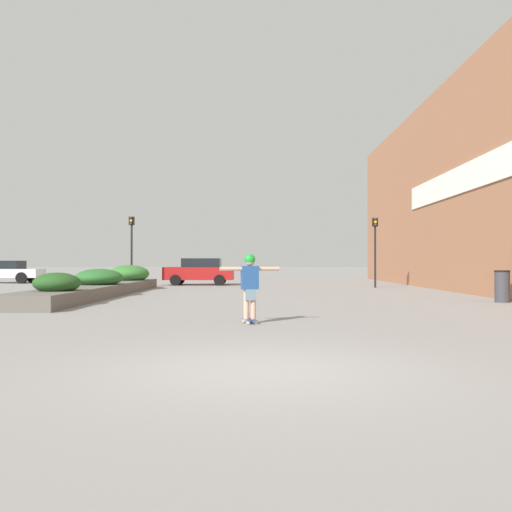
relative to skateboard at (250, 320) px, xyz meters
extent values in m
plane|color=gray|center=(0.19, -5.38, -0.07)|extent=(300.00, 300.00, 0.00)
cube|color=#9E6647|center=(9.28, 11.58, 4.88)|extent=(0.60, 43.87, 9.90)
cube|color=white|center=(8.94, 7.61, 4.87)|extent=(0.06, 24.57, 1.20)
cube|color=#605B54|center=(-6.22, 10.39, 0.16)|extent=(1.76, 15.69, 0.46)
ellipsoid|color=#234C1E|center=(-6.12, 5.19, 0.63)|extent=(1.46, 1.43, 0.65)
ellipsoid|color=#286028|center=(-6.22, 10.24, 0.66)|extent=(1.89, 2.01, 0.72)
ellipsoid|color=#33702D|center=(-6.22, 15.59, 0.71)|extent=(1.93, 2.10, 0.86)
cube|color=navy|center=(0.00, 0.00, 0.02)|extent=(0.35, 0.60, 0.01)
cylinder|color=beige|center=(-0.14, 0.17, -0.04)|extent=(0.07, 0.07, 0.06)
cylinder|color=beige|center=(0.04, 0.22, -0.04)|extent=(0.07, 0.07, 0.06)
cylinder|color=beige|center=(-0.04, -0.22, -0.04)|extent=(0.07, 0.07, 0.06)
cylinder|color=beige|center=(0.14, -0.17, -0.04)|extent=(0.07, 0.07, 0.06)
cylinder|color=tan|center=(-0.08, -0.02, 0.36)|extent=(0.15, 0.15, 0.66)
cylinder|color=tan|center=(0.08, 0.02, 0.36)|extent=(0.15, 0.15, 0.66)
cube|color=slate|center=(0.00, 0.00, 0.57)|extent=(0.28, 0.25, 0.24)
cube|color=#234C8C|center=(0.00, 0.00, 0.94)|extent=(0.41, 0.27, 0.51)
cylinder|color=tan|center=(-0.41, -0.11, 1.14)|extent=(0.49, 0.21, 0.09)
cylinder|color=tan|center=(0.41, 0.11, 1.14)|extent=(0.49, 0.21, 0.09)
sphere|color=tan|center=(0.00, 0.00, 1.31)|extent=(0.21, 0.21, 0.21)
sphere|color=green|center=(0.00, 0.00, 1.34)|extent=(0.25, 0.25, 0.25)
cylinder|color=#38383D|center=(8.37, 6.60, 0.44)|extent=(0.48, 0.48, 1.03)
cylinder|color=black|center=(8.37, 6.60, 0.98)|extent=(0.51, 0.51, 0.05)
cube|color=silver|center=(-16.24, 24.09, 0.57)|extent=(4.74, 1.77, 0.56)
cube|color=black|center=(-16.43, 24.09, 1.11)|extent=(2.61, 1.56, 0.53)
cylinder|color=black|center=(-14.77, 24.93, 0.29)|extent=(0.71, 0.22, 0.71)
cylinder|color=black|center=(-14.77, 23.24, 0.29)|extent=(0.71, 0.22, 0.71)
cube|color=maroon|center=(-3.35, 21.04, 0.62)|extent=(4.08, 1.78, 0.74)
cube|color=black|center=(-3.19, 21.04, 1.25)|extent=(2.24, 1.57, 0.51)
cylinder|color=black|center=(-4.61, 20.19, 0.25)|extent=(0.63, 0.22, 0.63)
cylinder|color=black|center=(-4.61, 21.88, 0.25)|extent=(0.63, 0.22, 0.63)
cylinder|color=black|center=(-2.09, 20.19, 0.25)|extent=(0.63, 0.22, 0.63)
cylinder|color=black|center=(-2.09, 21.88, 0.25)|extent=(0.63, 0.22, 0.63)
cylinder|color=black|center=(-6.73, 18.32, 1.62)|extent=(0.11, 0.11, 3.37)
cube|color=black|center=(-6.73, 18.32, 3.53)|extent=(0.28, 0.20, 0.45)
sphere|color=#2D2823|center=(-6.73, 18.20, 3.68)|extent=(0.15, 0.15, 0.15)
sphere|color=orange|center=(-6.73, 18.20, 3.53)|extent=(0.15, 0.15, 0.15)
sphere|color=#2D2823|center=(-6.73, 18.20, 3.38)|extent=(0.15, 0.15, 0.15)
cylinder|color=black|center=(6.36, 17.65, 1.55)|extent=(0.11, 0.11, 3.25)
cube|color=black|center=(6.36, 17.65, 3.40)|extent=(0.28, 0.20, 0.45)
sphere|color=#2D2823|center=(6.36, 17.53, 3.55)|extent=(0.15, 0.15, 0.15)
sphere|color=orange|center=(6.36, 17.53, 3.40)|extent=(0.15, 0.15, 0.15)
sphere|color=#2D2823|center=(6.36, 17.53, 3.25)|extent=(0.15, 0.15, 0.15)
camera|label=1|loc=(0.21, -12.58, 1.29)|focal=40.00mm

